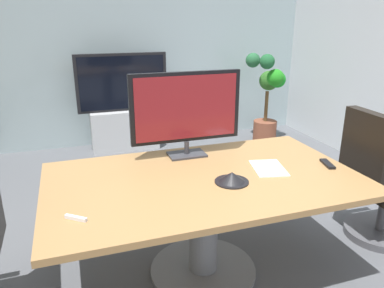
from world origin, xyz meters
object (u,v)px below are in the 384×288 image
(tv_monitor, at_px, (186,109))
(conference_phone, at_px, (232,178))
(remote_control, at_px, (327,164))
(wall_display_unit, at_px, (124,118))
(potted_plant, at_px, (268,95))
(office_chair_right, at_px, (377,188))
(conference_table, at_px, (204,201))

(tv_monitor, height_order, conference_phone, tv_monitor)
(remote_control, bearing_deg, conference_phone, -161.64)
(wall_display_unit, height_order, potted_plant, wall_display_unit)
(wall_display_unit, distance_m, conference_phone, 3.01)
(office_chair_right, distance_m, conference_phone, 1.38)
(conference_table, relative_size, tv_monitor, 2.45)
(conference_table, relative_size, remote_control, 12.09)
(conference_phone, height_order, remote_control, conference_phone)
(tv_monitor, height_order, wall_display_unit, tv_monitor)
(conference_table, bearing_deg, conference_phone, -43.84)
(office_chair_right, xyz_separation_m, conference_phone, (-1.33, -0.10, 0.32))
(tv_monitor, xyz_separation_m, wall_display_unit, (-0.12, 2.42, -0.66))
(tv_monitor, relative_size, wall_display_unit, 0.64)
(tv_monitor, height_order, remote_control, tv_monitor)
(office_chair_right, bearing_deg, conference_table, 90.30)
(conference_table, distance_m, tv_monitor, 0.69)
(conference_table, xyz_separation_m, wall_display_unit, (-0.11, 2.85, -0.13))
(conference_phone, bearing_deg, office_chair_right, 4.31)
(conference_table, bearing_deg, wall_display_unit, 92.14)
(conference_table, bearing_deg, remote_control, -5.41)
(office_chair_right, distance_m, potted_plant, 2.64)
(office_chair_right, height_order, potted_plant, potted_plant)
(tv_monitor, distance_m, conference_phone, 0.66)
(conference_table, relative_size, conference_phone, 9.34)
(tv_monitor, bearing_deg, conference_table, -92.07)
(potted_plant, bearing_deg, conference_table, -127.13)
(office_chair_right, distance_m, wall_display_unit, 3.29)
(potted_plant, height_order, conference_phone, potted_plant)
(office_chair_right, relative_size, wall_display_unit, 0.83)
(office_chair_right, relative_size, tv_monitor, 1.30)
(conference_phone, distance_m, remote_control, 0.77)
(wall_display_unit, xyz_separation_m, potted_plant, (2.04, -0.30, 0.24))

